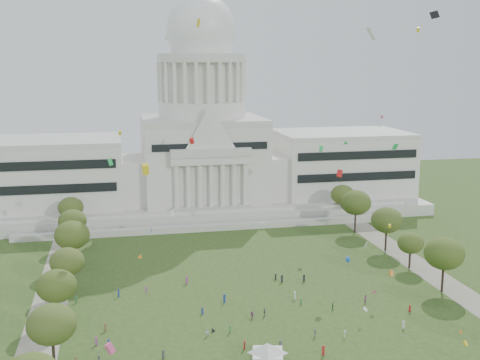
# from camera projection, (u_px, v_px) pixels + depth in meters

# --- Properties ---
(ground) EXTENTS (400.00, 400.00, 0.00)m
(ground) POSITION_uv_depth(u_px,v_px,m) (286.00, 341.00, 119.78)
(ground) COLOR #30481C
(ground) RESTS_ON ground
(capitol) EXTENTS (160.00, 64.50, 91.30)m
(capitol) POSITION_uv_depth(u_px,v_px,m) (203.00, 150.00, 224.57)
(capitol) COLOR beige
(capitol) RESTS_ON ground
(path_left) EXTENTS (8.00, 160.00, 0.04)m
(path_left) POSITION_uv_depth(u_px,v_px,m) (50.00, 302.00, 139.03)
(path_left) COLOR gray
(path_left) RESTS_ON ground
(path_right) EXTENTS (8.00, 160.00, 0.04)m
(path_right) POSITION_uv_depth(u_px,v_px,m) (430.00, 273.00, 158.17)
(path_right) COLOR gray
(path_right) RESTS_ON ground
(row_tree_l_1) EXTENTS (8.86, 8.86, 12.59)m
(row_tree_l_1) POSITION_uv_depth(u_px,v_px,m) (52.00, 324.00, 106.41)
(row_tree_l_1) COLOR black
(row_tree_l_1) RESTS_ON ground
(row_tree_l_2) EXTENTS (8.42, 8.42, 11.97)m
(row_tree_l_2) POSITION_uv_depth(u_px,v_px,m) (56.00, 286.00, 125.78)
(row_tree_l_2) COLOR black
(row_tree_l_2) RESTS_ON ground
(row_tree_r_2) EXTENTS (9.55, 9.55, 13.58)m
(row_tree_r_2) POSITION_uv_depth(u_px,v_px,m) (444.00, 253.00, 143.46)
(row_tree_r_2) COLOR black
(row_tree_r_2) RESTS_ON ground
(row_tree_l_3) EXTENTS (8.12, 8.12, 11.55)m
(row_tree_l_3) POSITION_uv_depth(u_px,v_px,m) (67.00, 262.00, 141.98)
(row_tree_l_3) COLOR black
(row_tree_l_3) RESTS_ON ground
(row_tree_r_3) EXTENTS (7.01, 7.01, 9.98)m
(row_tree_r_3) POSITION_uv_depth(u_px,v_px,m) (411.00, 243.00, 160.39)
(row_tree_r_3) COLOR black
(row_tree_r_3) RESTS_ON ground
(row_tree_l_4) EXTENTS (9.29, 9.29, 13.21)m
(row_tree_l_4) POSITION_uv_depth(u_px,v_px,m) (72.00, 235.00, 159.53)
(row_tree_l_4) COLOR black
(row_tree_l_4) RESTS_ON ground
(row_tree_r_4) EXTENTS (9.19, 9.19, 13.06)m
(row_tree_r_4) POSITION_uv_depth(u_px,v_px,m) (387.00, 220.00, 174.97)
(row_tree_r_4) COLOR black
(row_tree_r_4) RESTS_ON ground
(row_tree_l_5) EXTENTS (8.33, 8.33, 11.85)m
(row_tree_l_5) POSITION_uv_depth(u_px,v_px,m) (72.00, 221.00, 177.35)
(row_tree_l_5) COLOR black
(row_tree_l_5) RESTS_ON ground
(row_tree_r_5) EXTENTS (9.82, 9.82, 13.96)m
(row_tree_r_5) POSITION_uv_depth(u_px,v_px,m) (356.00, 203.00, 193.95)
(row_tree_r_5) COLOR black
(row_tree_r_5) RESTS_ON ground
(row_tree_l_6) EXTENTS (8.19, 8.19, 11.64)m
(row_tree_l_6) POSITION_uv_depth(u_px,v_px,m) (71.00, 207.00, 194.46)
(row_tree_l_6) COLOR black
(row_tree_l_6) RESTS_ON ground
(row_tree_r_6) EXTENTS (8.42, 8.42, 11.97)m
(row_tree_r_6) POSITION_uv_depth(u_px,v_px,m) (343.00, 195.00, 211.95)
(row_tree_r_6) COLOR black
(row_tree_r_6) RESTS_ON ground
(event_tent) EXTENTS (9.23, 9.23, 4.27)m
(event_tent) POSITION_uv_depth(u_px,v_px,m) (268.00, 348.00, 109.70)
(event_tent) COLOR #4C4C4C
(event_tent) RESTS_ON ground
(person_0) EXTENTS (0.91, 0.79, 1.58)m
(person_0) POSITION_uv_depth(u_px,v_px,m) (410.00, 308.00, 133.52)
(person_0) COLOR #B21E1E
(person_0) RESTS_ON ground
(person_2) EXTENTS (1.03, 0.99, 1.83)m
(person_2) POSITION_uv_depth(u_px,v_px,m) (366.00, 299.00, 138.56)
(person_2) COLOR #994C8C
(person_2) RESTS_ON ground
(person_3) EXTENTS (0.62, 1.11, 1.67)m
(person_3) POSITION_uv_depth(u_px,v_px,m) (315.00, 333.00, 121.28)
(person_3) COLOR #4C4C51
(person_3) RESTS_ON ground
(person_4) EXTENTS (0.89, 1.21, 1.85)m
(person_4) POSITION_uv_depth(u_px,v_px,m) (264.00, 312.00, 131.00)
(person_4) COLOR #4C4C51
(person_4) RESTS_ON ground
(person_5) EXTENTS (1.49, 1.42, 1.60)m
(person_5) POSITION_uv_depth(u_px,v_px,m) (252.00, 315.00, 130.01)
(person_5) COLOR #994C8C
(person_5) RESTS_ON ground
(person_8) EXTENTS (0.84, 0.52, 1.73)m
(person_8) POSITION_uv_depth(u_px,v_px,m) (207.00, 332.00, 121.63)
(person_8) COLOR silver
(person_8) RESTS_ON ground
(person_9) EXTENTS (0.74, 1.05, 1.48)m
(person_9) POSITION_uv_depth(u_px,v_px,m) (345.00, 334.00, 121.09)
(person_9) COLOR silver
(person_9) RESTS_ON ground
(person_10) EXTENTS (0.57, 0.95, 1.57)m
(person_10) POSITION_uv_depth(u_px,v_px,m) (333.00, 306.00, 134.55)
(person_10) COLOR #33723F
(person_10) RESTS_ON ground
(distant_crowd) EXTENTS (68.00, 42.73, 1.93)m
(distant_crowd) POSITION_uv_depth(u_px,v_px,m) (217.00, 311.00, 131.68)
(distant_crowd) COLOR olive
(distant_crowd) RESTS_ON ground
(kite_swarm) EXTENTS (83.72, 99.73, 61.81)m
(kite_swarm) POSITION_uv_depth(u_px,v_px,m) (290.00, 169.00, 126.22)
(kite_swarm) COLOR #E54C8C
(kite_swarm) RESTS_ON ground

